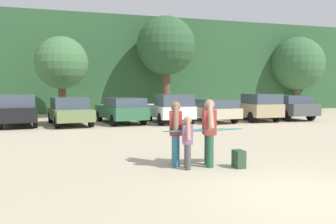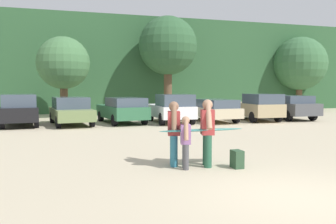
{
  "view_description": "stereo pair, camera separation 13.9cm",
  "coord_description": "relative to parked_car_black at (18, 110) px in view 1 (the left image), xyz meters",
  "views": [
    {
      "loc": [
        -4.34,
        -5.44,
        2.04
      ],
      "look_at": [
        -0.19,
        7.65,
        1.07
      ],
      "focal_mm": 37.92,
      "sensor_mm": 36.0,
      "label": 1
    },
    {
      "loc": [
        -4.21,
        -5.48,
        2.04
      ],
      "look_at": [
        -0.19,
        7.65,
        1.07
      ],
      "focal_mm": 37.92,
      "sensor_mm": 36.0,
      "label": 2
    }
  ],
  "objects": [
    {
      "name": "person_child",
      "position": [
        5.02,
        -11.68,
        -0.13
      ],
      "size": [
        0.32,
        0.65,
        1.32
      ],
      "rotation": [
        0.0,
        0.0,
        2.87
      ],
      "color": "#4C4C51",
      "rests_on": "ground_plane"
    },
    {
      "name": "backpack_dropped",
      "position": [
        6.3,
        -11.97,
        -0.65
      ],
      "size": [
        0.24,
        0.34,
        0.45
      ],
      "color": "#2D4C33",
      "rests_on": "ground_plane"
    },
    {
      "name": "tree_ridge_back",
      "position": [
        9.97,
        6.04,
        4.25
      ],
      "size": [
        4.44,
        4.44,
        7.39
      ],
      "color": "brown",
      "rests_on": "ground_plane"
    },
    {
      "name": "parked_car_white",
      "position": [
        8.09,
        -0.85,
        -0.03
      ],
      "size": [
        1.96,
        3.99,
        1.65
      ],
      "rotation": [
        0.0,
        0.0,
        1.56
      ],
      "color": "white",
      "rests_on": "ground_plane"
    },
    {
      "name": "parked_car_champagne",
      "position": [
        10.67,
        -0.77,
        -0.15
      ],
      "size": [
        2.02,
        4.4,
        1.33
      ],
      "rotation": [
        0.0,
        0.0,
        1.62
      ],
      "color": "beige",
      "rests_on": "ground_plane"
    },
    {
      "name": "tree_center_left",
      "position": [
        2.32,
        4.37,
        2.71
      ],
      "size": [
        3.43,
        3.43,
        5.33
      ],
      "color": "brown",
      "rests_on": "ground_plane"
    },
    {
      "name": "person_companion",
      "position": [
        4.86,
        -11.24,
        0.07
      ],
      "size": [
        0.41,
        0.71,
        1.67
      ],
      "rotation": [
        0.0,
        0.0,
        2.87
      ],
      "color": "teal",
      "rests_on": "ground_plane"
    },
    {
      "name": "parked_car_tan",
      "position": [
        13.47,
        -0.92,
        -0.04
      ],
      "size": [
        1.95,
        4.16,
        1.64
      ],
      "rotation": [
        0.0,
        0.0,
        1.54
      ],
      "color": "tan",
      "rests_on": "ground_plane"
    },
    {
      "name": "hillside_ridge",
      "position": [
        6.25,
        14.03,
        2.99
      ],
      "size": [
        108.0,
        12.0,
        7.73
      ],
      "primitive_type": "cube",
      "color": "#2D5633",
      "rests_on": "ground_plane"
    },
    {
      "name": "ground_plane",
      "position": [
        6.25,
        -14.44,
        -0.87
      ],
      "size": [
        120.0,
        120.0,
        0.0
      ],
      "primitive_type": "plane",
      "color": "#C1B293"
    },
    {
      "name": "person_adult",
      "position": [
        5.66,
        -11.57,
        0.1
      ],
      "size": [
        0.42,
        0.84,
        1.73
      ],
      "rotation": [
        0.0,
        0.0,
        2.87
      ],
      "color": "#26593F",
      "rests_on": "ground_plane"
    },
    {
      "name": "tree_center",
      "position": [
        22.76,
        7.28,
        3.26
      ],
      "size": [
        4.76,
        4.76,
        6.52
      ],
      "color": "brown",
      "rests_on": "ground_plane"
    },
    {
      "name": "parked_car_forest_green",
      "position": [
        5.42,
        -0.11,
        -0.1
      ],
      "size": [
        2.46,
        4.51,
        1.46
      ],
      "rotation": [
        0.0,
        0.0,
        1.71
      ],
      "color": "#2D6642",
      "rests_on": "ground_plane"
    },
    {
      "name": "parked_car_black",
      "position": [
        0.0,
        0.0,
        0.0
      ],
      "size": [
        2.14,
        4.1,
        1.67
      ],
      "rotation": [
        0.0,
        0.0,
        1.67
      ],
      "color": "black",
      "rests_on": "ground_plane"
    },
    {
      "name": "surfboard_teal",
      "position": [
        5.54,
        -11.45,
        0.06
      ],
      "size": [
        2.29,
        0.68,
        0.15
      ],
      "rotation": [
        0.0,
        0.0,
        3.12
      ],
      "color": "teal"
    },
    {
      "name": "parked_car_olive_green",
      "position": [
        2.61,
        -0.12,
        -0.09
      ],
      "size": [
        2.35,
        4.49,
        1.5
      ],
      "rotation": [
        0.0,
        0.0,
        1.69
      ],
      "color": "#6B7F4C",
      "rests_on": "ground_plane"
    },
    {
      "name": "parked_car_dark_gray",
      "position": [
        15.92,
        -0.46,
        -0.06
      ],
      "size": [
        1.99,
        4.75,
        1.51
      ],
      "rotation": [
        0.0,
        0.0,
        1.56
      ],
      "color": "#4C4F54",
      "rests_on": "ground_plane"
    }
  ]
}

